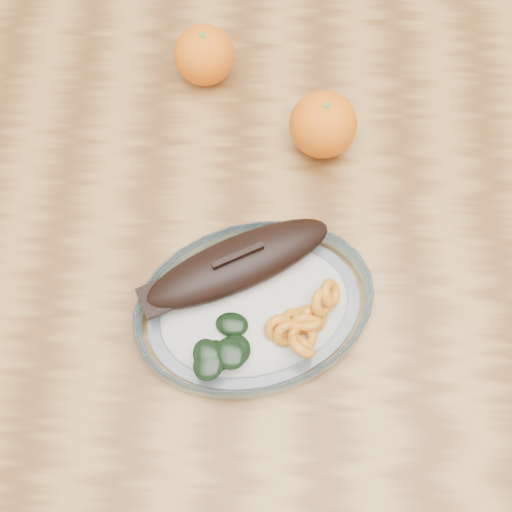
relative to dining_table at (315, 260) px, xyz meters
name	(u,v)px	position (x,y,z in m)	size (l,w,h in m)	color
ground	(291,367)	(0.00, 0.00, -0.65)	(3.00, 3.00, 0.00)	slate
dining_table	(315,260)	(0.00, 0.00, 0.00)	(1.20, 0.80, 0.75)	brown
plated_meal	(254,305)	(-0.08, -0.10, 0.12)	(0.61, 0.61, 0.08)	white
orange_left	(204,55)	(-0.15, 0.22, 0.14)	(0.08, 0.08, 0.08)	#E05604
orange_right	(323,125)	(0.00, 0.12, 0.14)	(0.08, 0.08, 0.08)	#E05604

